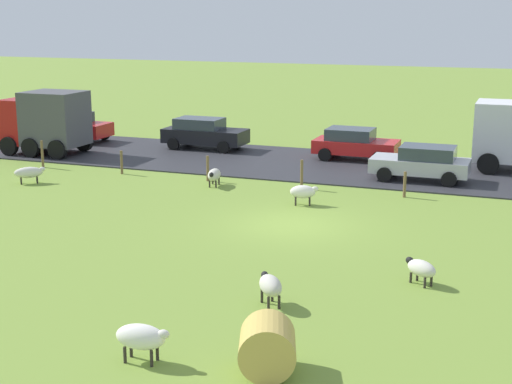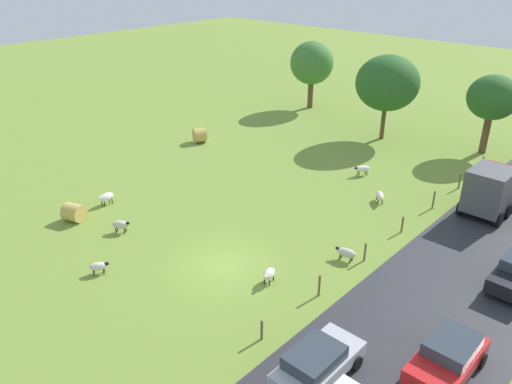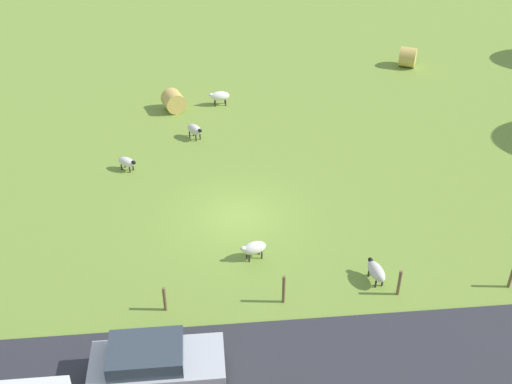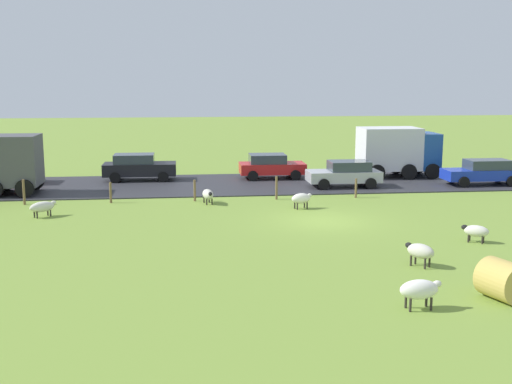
% 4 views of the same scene
% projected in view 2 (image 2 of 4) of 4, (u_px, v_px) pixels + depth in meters
% --- Properties ---
extents(ground_plane, '(160.00, 160.00, 0.00)m').
position_uv_depth(ground_plane, '(224.00, 265.00, 27.75)').
color(ground_plane, olive).
extents(road_strip, '(8.00, 80.00, 0.06)m').
position_uv_depth(road_strip, '(396.00, 358.00, 21.43)').
color(road_strip, '#2D2D33').
rests_on(road_strip, ground_plane).
extents(sheep_0, '(1.08, 0.99, 0.79)m').
position_uv_depth(sheep_0, '(121.00, 225.00, 30.76)').
color(sheep_0, beige).
rests_on(sheep_0, ground_plane).
extents(sheep_1, '(1.03, 1.25, 0.79)m').
position_uv_depth(sheep_1, '(362.00, 169.00, 38.54)').
color(sheep_1, white).
rests_on(sheep_1, ground_plane).
extents(sheep_2, '(0.91, 1.03, 0.68)m').
position_uv_depth(sheep_2, '(99.00, 266.00, 26.86)').
color(sheep_2, silver).
rests_on(sheep_2, ground_plane).
extents(sheep_3, '(0.77, 1.13, 0.76)m').
position_uv_depth(sheep_3, '(269.00, 274.00, 26.12)').
color(sheep_3, silver).
rests_on(sheep_3, ground_plane).
extents(sheep_4, '(1.26, 0.70, 0.73)m').
position_uv_depth(sheep_4, '(346.00, 253.00, 28.01)').
color(sheep_4, beige).
rests_on(sheep_4, ground_plane).
extents(sheep_5, '(0.62, 1.22, 0.83)m').
position_uv_depth(sheep_5, '(106.00, 197.00, 34.11)').
color(sheep_5, white).
rests_on(sheep_5, ground_plane).
extents(sheep_6, '(1.13, 1.23, 0.71)m').
position_uv_depth(sheep_6, '(380.00, 196.00, 34.49)').
color(sheep_6, silver).
rests_on(sheep_6, ground_plane).
extents(hay_bale_0, '(1.57, 1.45, 1.27)m').
position_uv_depth(hay_bale_0, '(200.00, 135.00, 45.20)').
color(hay_bale_0, tan).
rests_on(hay_bale_0, ground_plane).
extents(hay_bale_1, '(1.49, 1.47, 1.15)m').
position_uv_depth(hay_bale_1, '(74.00, 213.00, 32.08)').
color(hay_bale_1, tan).
rests_on(hay_bale_1, ground_plane).
extents(tree_0, '(5.53, 5.53, 7.50)m').
position_uv_depth(tree_0, '(387.00, 83.00, 44.16)').
color(tree_0, brown).
rests_on(tree_0, ground_plane).
extents(tree_1, '(4.54, 4.54, 7.06)m').
position_uv_depth(tree_1, '(312.00, 63.00, 53.29)').
color(tree_1, brown).
rests_on(tree_1, ground_plane).
extents(tree_2, '(4.07, 4.07, 6.59)m').
position_uv_depth(tree_2, '(493.00, 98.00, 41.08)').
color(tree_2, brown).
rests_on(tree_2, ground_plane).
extents(fence_post_0, '(0.12, 0.12, 1.03)m').
position_uv_depth(fence_post_0, '(262.00, 330.00, 22.28)').
color(fence_post_0, brown).
rests_on(fence_post_0, ground_plane).
extents(fence_post_1, '(0.12, 0.12, 1.22)m').
position_uv_depth(fence_post_1, '(319.00, 285.00, 25.07)').
color(fence_post_1, brown).
rests_on(fence_post_1, ground_plane).
extents(fence_post_2, '(0.12, 0.12, 1.11)m').
position_uv_depth(fence_post_2, '(365.00, 252.00, 27.93)').
color(fence_post_2, brown).
rests_on(fence_post_2, ground_plane).
extents(fence_post_3, '(0.12, 0.12, 1.07)m').
position_uv_depth(fence_post_3, '(402.00, 225.00, 30.77)').
color(fence_post_3, brown).
rests_on(fence_post_3, ground_plane).
extents(fence_post_4, '(0.12, 0.12, 1.28)m').
position_uv_depth(fence_post_4, '(434.00, 200.00, 33.56)').
color(fence_post_4, brown).
rests_on(fence_post_4, ground_plane).
extents(fence_post_5, '(0.12, 0.12, 1.18)m').
position_uv_depth(fence_post_5, '(460.00, 181.00, 36.41)').
color(fence_post_5, brown).
rests_on(fence_post_5, ground_plane).
extents(fence_post_6, '(0.12, 0.12, 1.21)m').
position_uv_depth(fence_post_6, '(482.00, 164.00, 39.24)').
color(fence_post_6, brown).
rests_on(fence_post_6, ground_plane).
extents(truck_1, '(2.68, 4.05, 3.20)m').
position_uv_depth(truck_1, '(492.00, 189.00, 32.48)').
color(truck_1, '#B21919').
rests_on(truck_1, road_strip).
extents(car_0, '(2.08, 4.17, 1.50)m').
position_uv_depth(car_0, '(317.00, 362.00, 20.08)').
color(car_0, '#B7B7BC').
rests_on(car_0, road_strip).
extents(car_6, '(2.17, 4.07, 1.53)m').
position_uv_depth(car_6, '(448.00, 356.00, 20.39)').
color(car_6, red).
rests_on(car_6, road_strip).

